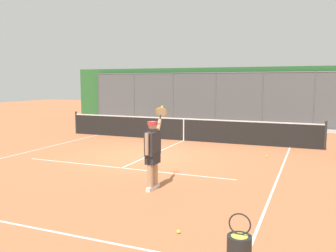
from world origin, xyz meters
The scene contains 8 objects.
ground_plane centered at (0.00, 0.00, 0.00)m, with size 60.00×60.00×0.00m, color #B76B42.
court_line_markings centered at (0.00, 2.14, 0.00)m, with size 8.68×9.67×0.01m.
fence_backdrop centered at (0.00, -9.30, 1.63)m, with size 18.23×1.37×3.29m.
tennis_net centered at (0.00, -3.51, 0.49)m, with size 11.15×0.09×1.07m.
tennis_player centered at (-1.70, 3.31, 0.93)m, with size 0.43×1.37×1.89m.
tennis_ball_near_baseline centered at (-3.72, -1.39, 0.03)m, with size 0.07×0.07×0.07m, color #C1D138.
tennis_ball_near_net centered at (-3.13, 5.40, 0.03)m, with size 0.07×0.07×0.07m, color #D6E042.
ball_basket centered at (-4.30, 6.27, 0.30)m, with size 0.32×0.32×0.83m.
Camera 1 is at (-5.12, 10.69, 2.49)m, focal length 38.29 mm.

